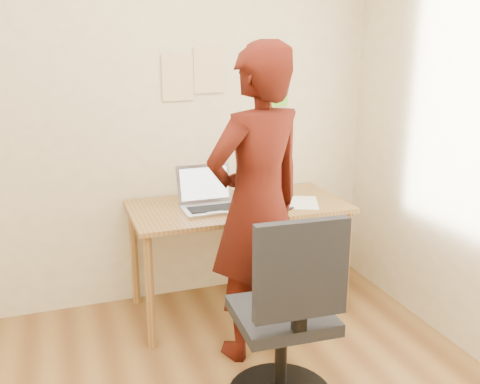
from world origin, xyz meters
name	(u,v)px	position (x,y,z in m)	size (l,w,h in m)	color
room	(187,165)	(0.00, 0.00, 1.35)	(3.58, 3.58, 2.78)	brown
desk	(238,217)	(0.67, 1.38, 0.65)	(1.40, 0.70, 0.74)	olive
laptop	(209,200)	(0.46, 1.36, 0.79)	(0.36, 0.32, 0.26)	#ACACB3
paper_sheet	(301,202)	(1.07, 1.28, 0.74)	(0.21, 0.30, 0.00)	white
phone	(283,207)	(0.91, 1.21, 0.75)	(0.13, 0.15, 0.01)	black
wall_note_left	(178,78)	(0.37, 1.74, 1.53)	(0.21, 0.00, 0.30)	#E0C186
wall_note_mid	(209,70)	(0.59, 1.74, 1.58)	(0.21, 0.00, 0.30)	#E0C186
wall_note_right	(276,89)	(1.07, 1.74, 1.44)	(0.18, 0.00, 0.24)	#63C92D
office_chair	(287,328)	(0.54, 0.32, 0.44)	(0.54, 0.54, 1.03)	black
person	(257,206)	(0.60, 0.86, 0.89)	(0.65, 0.43, 1.78)	#3A0E08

